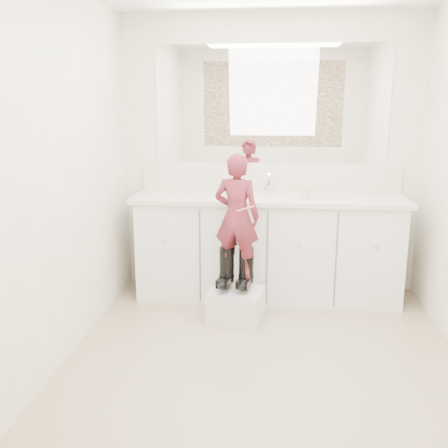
# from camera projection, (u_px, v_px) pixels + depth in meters

# --- Properties ---
(floor) EXTENTS (3.00, 3.00, 0.00)m
(floor) POSITION_uv_depth(u_px,v_px,m) (263.00, 365.00, 3.22)
(floor) COLOR #92835F
(floor) RESTS_ON ground
(wall_back) EXTENTS (2.60, 0.00, 2.60)m
(wall_back) POSITION_uv_depth(u_px,v_px,m) (270.00, 156.00, 4.40)
(wall_back) COLOR beige
(wall_back) RESTS_ON floor
(wall_front) EXTENTS (2.60, 0.00, 2.60)m
(wall_front) POSITION_uv_depth(u_px,v_px,m) (259.00, 253.00, 1.49)
(wall_front) COLOR beige
(wall_front) RESTS_ON floor
(wall_left) EXTENTS (0.00, 3.00, 3.00)m
(wall_left) POSITION_uv_depth(u_px,v_px,m) (56.00, 177.00, 3.07)
(wall_left) COLOR beige
(wall_left) RESTS_ON floor
(vanity_cabinet) EXTENTS (2.20, 0.55, 0.85)m
(vanity_cabinet) POSITION_uv_depth(u_px,v_px,m) (268.00, 249.00, 4.31)
(vanity_cabinet) COLOR silver
(vanity_cabinet) RESTS_ON floor
(countertop) EXTENTS (2.28, 0.58, 0.04)m
(countertop) POSITION_uv_depth(u_px,v_px,m) (269.00, 199.00, 4.19)
(countertop) COLOR beige
(countertop) RESTS_ON vanity_cabinet
(backsplash) EXTENTS (2.28, 0.03, 0.25)m
(backsplash) POSITION_uv_depth(u_px,v_px,m) (269.00, 177.00, 4.42)
(backsplash) COLOR beige
(backsplash) RESTS_ON countertop
(mirror) EXTENTS (2.00, 0.02, 1.00)m
(mirror) POSITION_uv_depth(u_px,v_px,m) (271.00, 105.00, 4.28)
(mirror) COLOR white
(mirror) RESTS_ON wall_back
(dot_panel) EXTENTS (2.00, 0.01, 1.20)m
(dot_panel) POSITION_uv_depth(u_px,v_px,m) (261.00, 98.00, 1.40)
(dot_panel) COLOR #472819
(dot_panel) RESTS_ON wall_front
(faucet) EXTENTS (0.08, 0.08, 0.10)m
(faucet) POSITION_uv_depth(u_px,v_px,m) (269.00, 187.00, 4.33)
(faucet) COLOR silver
(faucet) RESTS_ON countertop
(cup) EXTENTS (0.15, 0.15, 0.11)m
(cup) POSITION_uv_depth(u_px,v_px,m) (306.00, 192.00, 4.08)
(cup) COLOR beige
(cup) RESTS_ON countertop
(soap_bottle) EXTENTS (0.10, 0.10, 0.18)m
(soap_bottle) POSITION_uv_depth(u_px,v_px,m) (241.00, 184.00, 4.24)
(soap_bottle) COLOR beige
(soap_bottle) RESTS_ON countertop
(step_stool) EXTENTS (0.46, 0.41, 0.25)m
(step_stool) POSITION_uv_depth(u_px,v_px,m) (236.00, 305.00, 3.87)
(step_stool) COLOR silver
(step_stool) RESTS_ON floor
(boot_left) EXTENTS (0.16, 0.24, 0.33)m
(boot_left) POSITION_uv_depth(u_px,v_px,m) (227.00, 268.00, 3.82)
(boot_left) COLOR black
(boot_left) RESTS_ON step_stool
(boot_right) EXTENTS (0.16, 0.24, 0.33)m
(boot_right) POSITION_uv_depth(u_px,v_px,m) (246.00, 269.00, 3.81)
(boot_right) COLOR black
(boot_right) RESTS_ON step_stool
(toddler) EXTENTS (0.38, 0.29, 0.95)m
(toddler) POSITION_uv_depth(u_px,v_px,m) (237.00, 216.00, 3.72)
(toddler) COLOR #972E3C
(toddler) RESTS_ON step_stool
(toothbrush) EXTENTS (0.14, 0.04, 0.06)m
(toothbrush) POSITION_uv_depth(u_px,v_px,m) (246.00, 209.00, 3.62)
(toothbrush) COLOR pink
(toothbrush) RESTS_ON toddler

